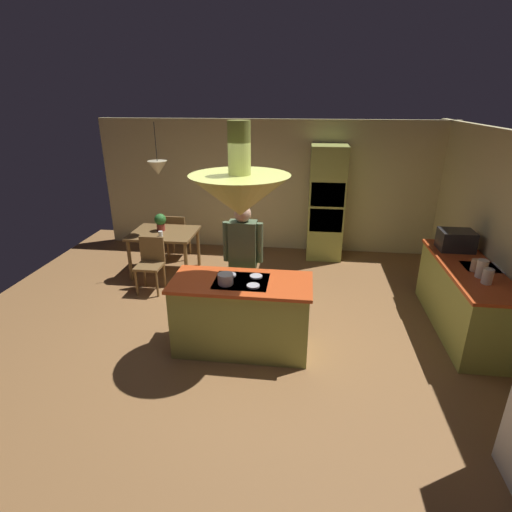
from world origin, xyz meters
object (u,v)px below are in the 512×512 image
(canister_flour, at_px, (488,276))
(cooking_pot_on_cooktop, at_px, (226,279))
(cup_on_table, at_px, (161,234))
(potted_plant_on_table, at_px, (160,221))
(oven_tower, at_px, (326,203))
(person_at_island, at_px, (243,257))
(chair_by_back_wall, at_px, (177,234))
(canister_tea, at_px, (476,265))
(canister_sugar, at_px, (482,269))
(chair_facing_island, at_px, (151,261))
(dining_table, at_px, (164,237))
(microwave_on_counter, at_px, (456,240))
(kitchen_island, at_px, (242,315))

(canister_flour, relative_size, cooking_pot_on_cooktop, 1.01)
(cup_on_table, bearing_deg, potted_plant_on_table, 108.61)
(oven_tower, height_order, cup_on_table, oven_tower)
(person_at_island, height_order, cooking_pot_on_cooktop, person_at_island)
(chair_by_back_wall, distance_m, canister_tea, 5.03)
(canister_sugar, bearing_deg, canister_tea, 90.00)
(chair_facing_island, height_order, canister_tea, canister_tea)
(canister_tea, bearing_deg, potted_plant_on_table, 161.68)
(dining_table, relative_size, canister_tea, 7.28)
(oven_tower, height_order, person_at_island, oven_tower)
(microwave_on_counter, bearing_deg, person_at_island, -165.55)
(kitchen_island, bearing_deg, cooking_pot_on_cooktop, -140.91)
(cup_on_table, bearing_deg, oven_tower, 26.32)
(oven_tower, distance_m, canister_tea, 3.12)
(canister_flour, bearing_deg, canister_sugar, 90.00)
(potted_plant_on_table, relative_size, canister_sugar, 1.37)
(oven_tower, height_order, chair_facing_island, oven_tower)
(potted_plant_on_table, xyz_separation_m, cup_on_table, (0.10, -0.31, -0.12))
(oven_tower, xyz_separation_m, canister_flour, (1.74, -2.95, -0.06))
(canister_flour, height_order, cooking_pot_on_cooktop, canister_flour)
(oven_tower, bearing_deg, kitchen_island, -108.74)
(person_at_island, distance_m, canister_flour, 2.94)
(chair_by_back_wall, height_order, cooking_pot_on_cooktop, cooking_pot_on_cooktop)
(dining_table, height_order, chair_facing_island, chair_facing_island)
(oven_tower, distance_m, potted_plant_on_table, 3.07)
(canister_flour, bearing_deg, canister_tea, 90.00)
(canister_tea, relative_size, microwave_on_counter, 0.33)
(chair_by_back_wall, xyz_separation_m, canister_tea, (4.54, -2.12, 0.49))
(canister_sugar, bearing_deg, chair_by_back_wall, 153.12)
(kitchen_island, height_order, chair_by_back_wall, kitchen_island)
(canister_tea, bearing_deg, cup_on_table, 164.86)
(oven_tower, distance_m, dining_table, 3.05)
(person_at_island, height_order, canister_tea, person_at_island)
(oven_tower, bearing_deg, canister_flour, -59.47)
(potted_plant_on_table, xyz_separation_m, microwave_on_counter, (4.61, -0.77, 0.13))
(person_at_island, bearing_deg, canister_sugar, -3.58)
(chair_by_back_wall, bearing_deg, canister_tea, 154.96)
(chair_by_back_wall, height_order, canister_tea, canister_tea)
(chair_facing_island, distance_m, microwave_on_counter, 4.57)
(person_at_island, distance_m, chair_by_back_wall, 2.70)
(person_at_island, bearing_deg, oven_tower, 65.49)
(microwave_on_counter, bearing_deg, cup_on_table, 174.11)
(microwave_on_counter, bearing_deg, chair_facing_island, 179.78)
(chair_by_back_wall, bearing_deg, canister_sugar, 153.12)
(person_at_island, xyz_separation_m, microwave_on_counter, (2.92, 0.75, 0.10))
(person_at_island, height_order, microwave_on_counter, person_at_island)
(dining_table, relative_size, canister_flour, 6.05)
(kitchen_island, bearing_deg, chair_facing_island, 140.02)
(kitchen_island, relative_size, canister_flour, 9.22)
(potted_plant_on_table, relative_size, canister_tea, 1.99)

